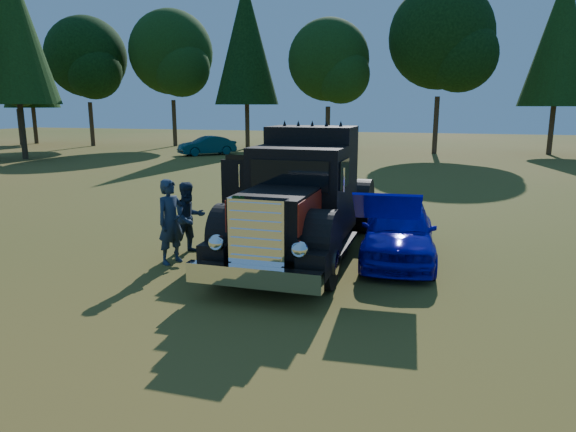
# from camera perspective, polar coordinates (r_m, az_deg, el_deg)

# --- Properties ---
(ground) EXTENTS (120.00, 120.00, 0.00)m
(ground) POSITION_cam_1_polar(r_m,az_deg,el_deg) (11.29, -7.89, -5.96)
(ground) COLOR #384C16
(ground) RESTS_ON ground
(treeline) EXTENTS (72.15, 24.04, 13.84)m
(treeline) POSITION_cam_1_polar(r_m,az_deg,el_deg) (38.33, 4.85, 18.27)
(treeline) COLOR #2D2116
(treeline) RESTS_ON ground
(diamond_t_truck) EXTENTS (3.38, 7.16, 3.00)m
(diamond_t_truck) POSITION_cam_1_polar(r_m,az_deg,el_deg) (11.96, 1.59, 1.51)
(diamond_t_truck) COLOR black
(diamond_t_truck) RESTS_ON ground
(hotrod_coupe) EXTENTS (1.89, 4.27, 1.89)m
(hotrod_coupe) POSITION_cam_1_polar(r_m,az_deg,el_deg) (12.04, 12.18, -1.55)
(hotrod_coupe) COLOR #0723A9
(hotrod_coupe) RESTS_ON ground
(spectator_near) EXTENTS (0.68, 0.82, 1.91)m
(spectator_near) POSITION_cam_1_polar(r_m,az_deg,el_deg) (11.74, -12.88, -0.62)
(spectator_near) COLOR #1E2D46
(spectator_near) RESTS_ON ground
(spectator_far) EXTENTS (1.01, 1.06, 1.73)m
(spectator_far) POSITION_cam_1_polar(r_m,az_deg,el_deg) (12.47, -10.94, -0.21)
(spectator_far) COLOR #22324F
(spectator_far) RESTS_ON ground
(distant_teal_car) EXTENTS (3.82, 3.91, 1.34)m
(distant_teal_car) POSITION_cam_1_polar(r_m,az_deg,el_deg) (37.66, -8.98, 7.73)
(distant_teal_car) COLOR #092B3B
(distant_teal_car) RESTS_ON ground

